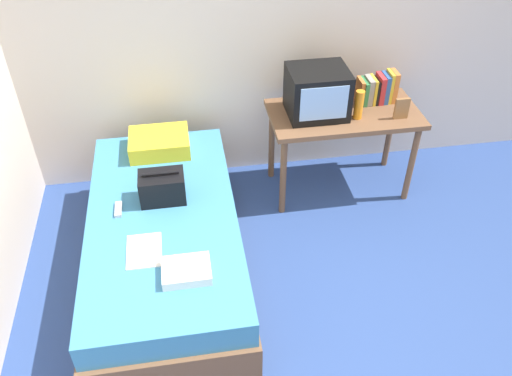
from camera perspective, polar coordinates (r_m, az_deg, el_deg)
ground_plane at (r=3.44m, az=7.48°, el=-16.65°), size 8.00×8.00×0.00m
wall_back at (r=4.19m, az=1.52°, el=17.58°), size 5.20×0.10×2.60m
bed at (r=3.68m, az=-9.72°, el=-5.88°), size 1.00×2.00×0.52m
desk at (r=4.20m, az=9.43°, el=7.05°), size 1.16×0.60×0.73m
tv at (r=4.02m, az=6.65°, el=10.26°), size 0.44×0.39×0.36m
water_bottle at (r=4.04m, az=11.08°, el=8.84°), size 0.07×0.07×0.23m
book_row at (r=4.29m, az=12.99°, el=10.41°), size 0.30×0.16×0.25m
picture_frame at (r=4.12m, az=15.50°, el=8.29°), size 0.11×0.02×0.17m
pillow at (r=4.06m, az=-10.42°, el=4.83°), size 0.45×0.36×0.13m
handbag at (r=3.56m, az=-10.11°, el=0.10°), size 0.30×0.20×0.22m
magazine at (r=3.27m, az=-12.02°, el=-6.66°), size 0.21×0.29×0.01m
remote_dark at (r=3.09m, az=-6.61°, el=-9.10°), size 0.04×0.16×0.02m
remote_silver at (r=3.58m, az=-14.68°, el=-2.26°), size 0.04×0.14×0.02m
folded_towel at (r=3.08m, az=-7.54°, el=-8.88°), size 0.28×0.22×0.06m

